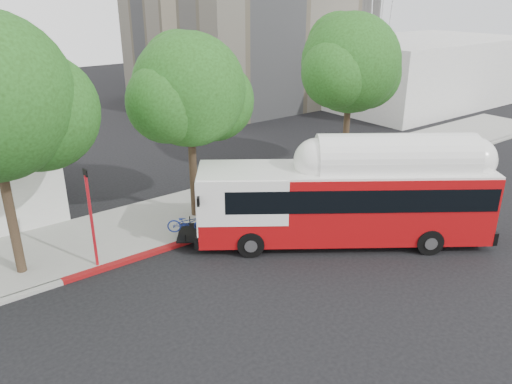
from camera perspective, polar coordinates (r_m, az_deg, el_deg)
ground at (r=20.44m, az=4.24°, el=-7.78°), size 120.00×120.00×0.00m
sidewalk at (r=25.09m, az=-5.56°, el=-1.72°), size 60.00×5.00×0.15m
curb_strip at (r=23.11m, az=-2.14°, el=-3.80°), size 60.00×0.30×0.15m
red_curb_segment at (r=21.72m, az=-8.65°, el=-5.83°), size 10.00×0.32×0.16m
street_tree_left at (r=19.36m, az=-26.93°, el=9.16°), size 6.67×5.80×9.74m
street_tree_mid at (r=22.70m, az=-6.80°, el=11.14°), size 5.75×5.00×8.62m
street_tree_right at (r=28.84m, az=11.28°, el=13.89°), size 6.21×5.40×9.18m
horizon_block at (r=51.54m, az=18.25°, el=13.01°), size 20.00×12.00×6.00m
transit_bus at (r=21.40m, az=10.16°, el=-1.27°), size 11.91×9.39×3.86m
signal_pole at (r=19.87m, az=-18.29°, el=-3.00°), size 0.12×0.39×4.11m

